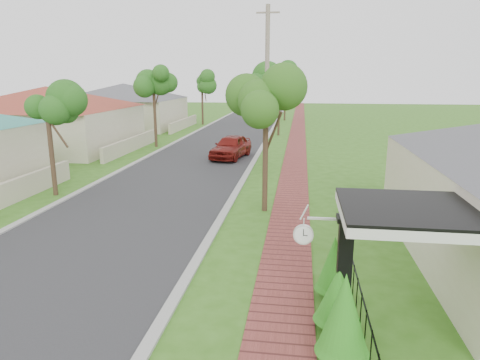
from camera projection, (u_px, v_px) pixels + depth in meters
The scene contains 16 objects.
ground at pixel (155, 290), 10.90m from camera, with size 160.00×160.00×0.00m, color #336417.
road at pixel (208, 153), 30.55m from camera, with size 7.00×120.00×0.02m, color #28282B.
kerb_right at pixel (258, 154), 30.05m from camera, with size 0.30×120.00×0.10m, color #9E9E99.
kerb_left at pixel (159, 151), 31.05m from camera, with size 0.30×120.00×0.10m, color #9E9E99.
sidewalk at pixel (296, 155), 29.69m from camera, with size 1.50×120.00×0.03m, color brown.
porch_post at pixel (343, 279), 9.05m from camera, with size 0.48×0.48×2.52m.
picket_fence at pixel (353, 283), 10.10m from camera, with size 0.03×8.02×1.00m.
street_trees at pixel (226, 86), 36.05m from camera, with size 10.70×37.65×5.89m.
hedge_row at pixel (339, 298), 8.91m from camera, with size 0.89×3.36×1.94m.
far_house_red at pixel (49, 117), 31.64m from camera, with size 15.56×15.56×4.60m.
far_house_grey at pixel (125, 105), 45.11m from camera, with size 15.56×15.56×4.60m.
parked_car_red at pixel (231, 147), 28.32m from camera, with size 1.79×4.46×1.52m, color maroon.
parked_car_white at pixel (263, 117), 50.12m from camera, with size 1.50×4.31×1.42m, color silver.
near_tree at pixel (266, 108), 16.36m from camera, with size 2.01×2.01×5.17m.
utility_pole at pixel (267, 92), 22.54m from camera, with size 1.20×0.24×8.84m.
station_clock at pixel (305, 233), 9.35m from camera, with size 1.04×0.13×0.63m.
Camera 1 is at (3.55, -9.53, 5.29)m, focal length 32.00 mm.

